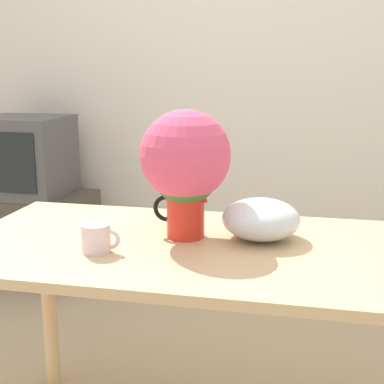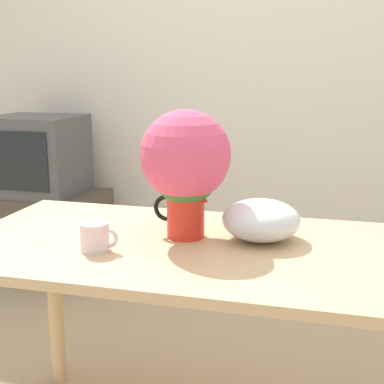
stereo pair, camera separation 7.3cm
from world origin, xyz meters
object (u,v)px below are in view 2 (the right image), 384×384
coffee_mug (95,237)px  tv_set (38,155)px  flower_vase (185,164)px  white_bowl (261,220)px

coffee_mug → tv_set: tv_set is taller
flower_vase → coffee_mug: (-0.22, -0.20, -0.19)m
coffee_mug → tv_set: bearing=125.6°
coffee_mug → tv_set: 1.87m
coffee_mug → tv_set: size_ratio=0.23×
coffee_mug → white_bowl: 0.51m
coffee_mug → white_bowl: (0.45, 0.23, 0.02)m
flower_vase → coffee_mug: 0.35m
flower_vase → tv_set: flower_vase is taller
flower_vase → coffee_mug: size_ratio=3.47×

